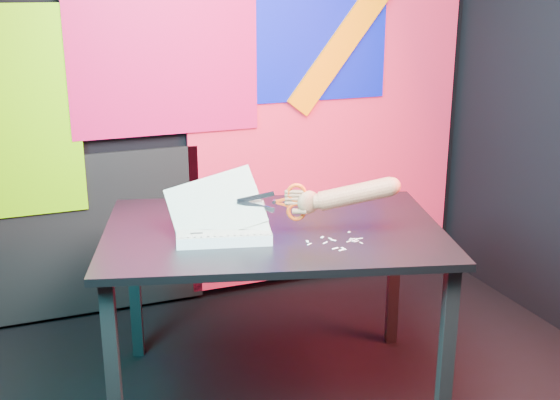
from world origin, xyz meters
name	(u,v)px	position (x,y,z in m)	size (l,w,h in m)	color
room	(339,93)	(0.00, 0.00, 1.35)	(3.01, 3.01, 2.71)	black
backdrop	(226,128)	(0.06, 1.46, 0.96)	(2.88, 0.05, 2.08)	red
work_table	(274,246)	(-0.05, 0.45, 0.67)	(1.53, 1.22, 0.75)	black
printout_stack	(223,229)	(-0.27, 0.43, 0.78)	(0.41, 0.34, 0.27)	silver
scissors	(292,202)	(-0.02, 0.35, 0.88)	(0.25, 0.12, 0.15)	silver
hand_forearm	(348,195)	(0.17, 0.26, 0.92)	(0.40, 0.21, 0.15)	#966B47
paper_clippings	(338,242)	(0.12, 0.21, 0.75)	(0.23, 0.18, 0.00)	silver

